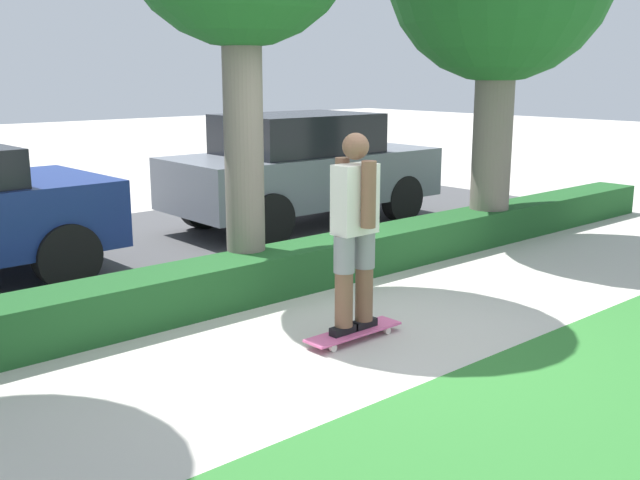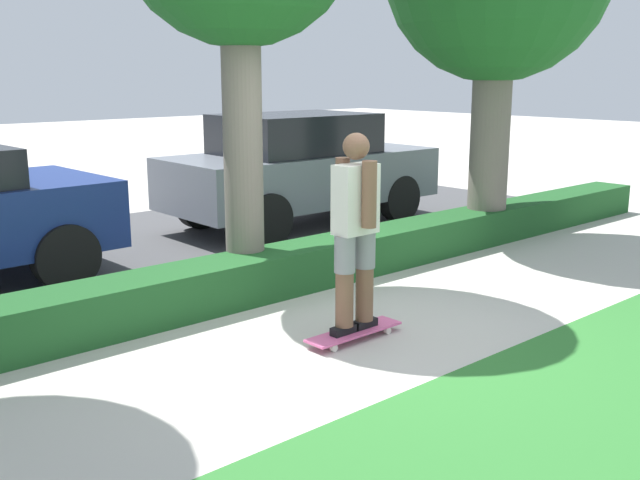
# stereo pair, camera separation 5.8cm
# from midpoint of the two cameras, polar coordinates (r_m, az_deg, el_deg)

# --- Properties ---
(ground_plane) EXTENTS (60.00, 60.00, 0.00)m
(ground_plane) POSITION_cam_midpoint_polar(r_m,az_deg,el_deg) (6.64, 4.20, -7.27)
(ground_plane) COLOR #BCB7AD
(street_asphalt) EXTENTS (14.77, 5.00, 0.01)m
(street_asphalt) POSITION_cam_midpoint_polar(r_m,az_deg,el_deg) (9.92, -13.38, -0.84)
(street_asphalt) COLOR #474749
(street_asphalt) RESTS_ON ground_plane
(hedge_row) EXTENTS (14.77, 0.60, 0.45)m
(hedge_row) POSITION_cam_midpoint_polar(r_m,az_deg,el_deg) (7.72, -4.27, -2.64)
(hedge_row) COLOR #1E5123
(hedge_row) RESTS_ON ground_plane
(skateboard) EXTENTS (0.95, 0.24, 0.08)m
(skateboard) POSITION_cam_midpoint_polar(r_m,az_deg,el_deg) (6.51, 2.84, -7.03)
(skateboard) COLOR #DB5B93
(skateboard) RESTS_ON ground_plane
(skater_person) EXTENTS (0.50, 0.44, 1.70)m
(skater_person) POSITION_cam_midpoint_polar(r_m,az_deg,el_deg) (6.26, 2.93, 0.93)
(skater_person) COLOR black
(skater_person) RESTS_ON skateboard
(parked_car_middle) EXTENTS (4.19, 1.84, 1.67)m
(parked_car_middle) POSITION_cam_midpoint_polar(r_m,az_deg,el_deg) (11.19, -1.18, 5.52)
(parked_car_middle) COLOR slate
(parked_car_middle) RESTS_ON ground_plane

